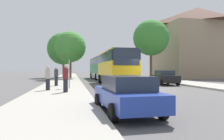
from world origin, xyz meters
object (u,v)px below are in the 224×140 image
Objects in this scene: parked_car_right_near at (165,77)px; tree_left_far at (70,47)px; bus_front at (115,67)px; tree_right_near at (151,38)px; pedestrian_waiting_near at (56,76)px; bus_stop_sign at (69,70)px; bus_middle at (101,68)px; parked_car_right_far at (126,74)px; pedestrian_walking_back at (66,78)px; tree_left_near at (63,49)px; parked_car_left_curb at (126,94)px; pedestrian_waiting_far at (48,78)px.

tree_left_far reaches higher than parked_car_right_near.
tree_right_near is at bearing 51.95° from bus_front.
pedestrian_waiting_near is at bearing 9.52° from parked_car_right_near.
bus_stop_sign is at bearing 24.81° from parked_car_right_near.
bus_middle is 1.33× the size of tree_right_near.
parked_car_right_far is 0.52× the size of tree_left_far.
bus_stop_sign is at bearing -89.85° from tree_left_far.
pedestrian_walking_back is (-5.19, -21.48, -0.81)m from bus_middle.
tree_left_near is at bearing -12.23° from parked_car_right_far.
parked_car_left_curb is 26.75m from tree_right_near.
tree_right_near is (10.04, 24.12, 5.77)m from parked_car_left_curb.
bus_stop_sign is 0.27× the size of tree_left_near.
tree_left_near is at bearing 92.71° from parked_car_left_curb.
pedestrian_walking_back reaches higher than parked_car_right_near.
bus_front reaches higher than parked_car_right_far.
pedestrian_walking_back is at bearing 67.23° from parked_car_right_far.
tree_left_near reaches higher than bus_middle.
bus_stop_sign is (-4.99, -18.37, -0.31)m from bus_middle.
parked_car_right_near is at bearing -102.60° from tree_right_near.
pedestrian_waiting_far is at bearing 63.36° from parked_car_right_far.
pedestrian_waiting_near is 23.20m from tree_left_near.
bus_front is at bearing 77.28° from parked_car_left_curb.
bus_stop_sign is 18.91m from tree_left_far.
pedestrian_walking_back is (1.31, -1.67, 0.04)m from pedestrian_waiting_far.
tree_left_near is (-11.39, 21.42, 4.83)m from parked_car_right_near.
tree_left_far is at bearing 161.13° from tree_right_near.
bus_middle is 2.90× the size of parked_car_right_near.
tree_left_far is at bearing 91.44° from parked_car_left_curb.
parked_car_right_far is 2.27× the size of pedestrian_waiting_far.
tree_left_far is (1.46, 19.99, 4.27)m from pedestrian_waiting_far.
tree_left_near is at bearing -138.13° from pedestrian_walking_back.
parked_car_left_curb is at bearing -112.61° from tree_right_near.
pedestrian_waiting_near is at bearing -112.36° from bus_middle.
bus_front is 2.73× the size of parked_car_right_far.
pedestrian_walking_back is at bearing -87.60° from tree_left_near.
bus_front is 6.37m from pedestrian_waiting_near.
tree_left_near is 0.94× the size of tree_right_near.
tree_left_far reaches higher than parked_car_right_far.
parked_car_left_curb is at bearing 47.97° from pedestrian_waiting_near.
tree_right_near reaches higher than pedestrian_waiting_near.
tree_right_near reaches higher than parked_car_right_near.
bus_front reaches higher than parked_car_left_curb.
pedestrian_walking_back is at bearing -104.35° from bus_middle.
bus_stop_sign is at bearing 15.87° from pedestrian_waiting_far.
bus_middle is at bearing -67.93° from parked_car_right_near.
bus_middle is 6.64× the size of pedestrian_walking_back.
parked_car_right_far is at bearing 72.86° from parked_car_left_curb.
tree_left_far reaches higher than bus_middle.
bus_front is at bearing -91.93° from bus_middle.
tree_right_near reaches higher than parked_car_right_far.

